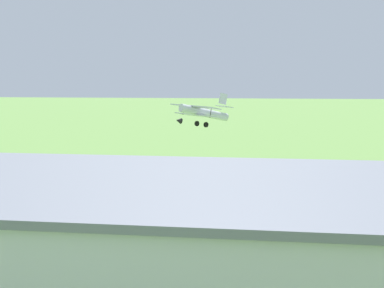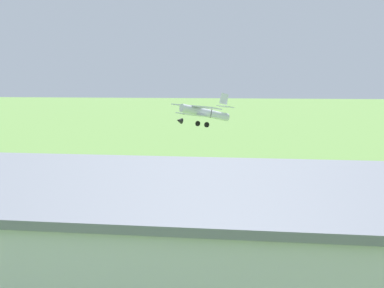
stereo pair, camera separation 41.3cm
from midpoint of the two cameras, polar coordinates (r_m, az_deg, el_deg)
The scene contains 6 objects.
ground_plane at distance 65.80m, azimuth 0.65°, elevation -2.30°, with size 400.00×400.00×0.00m, color #608C42.
hangar at distance 27.08m, azimuth -6.99°, elevation -9.86°, with size 35.52×16.24×5.90m.
biplane at distance 64.52m, azimuth 1.33°, elevation 3.38°, with size 7.97×8.01×4.04m.
person_near_hangar_door at distance 45.75m, azimuth -13.77°, elevation -5.65°, with size 0.42×0.42×1.72m.
person_beside_truck at distance 44.21m, azimuth 16.77°, elevation -6.18°, with size 0.41×0.41×1.74m.
person_walking_on_apron at distance 50.44m, azimuth -17.89°, elevation -4.63°, with size 0.39×0.39×1.67m.
Camera 2 is at (-7.90, 64.41, 10.89)m, focal length 50.33 mm.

